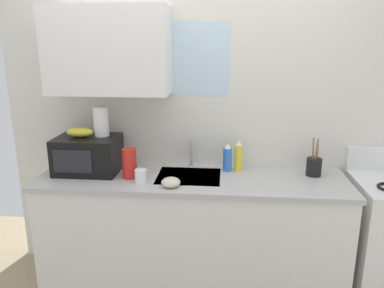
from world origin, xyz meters
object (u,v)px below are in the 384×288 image
object	(u,v)px
mug_white	(141,176)
utensil_crock	(314,166)
dish_soap_bottle_blue	(227,158)
cereal_canister	(129,163)
paper_towel_roll	(101,121)
small_bowl	(171,182)
dish_soap_bottle_yellow	(238,157)
banana_bunch	(80,132)
microwave	(88,155)

from	to	relation	value
mug_white	utensil_crock	bearing A→B (deg)	11.90
dish_soap_bottle_blue	mug_white	world-z (taller)	dish_soap_bottle_blue
cereal_canister	utensil_crock	xyz separation A→B (m)	(1.34, 0.17, -0.04)
cereal_canister	utensil_crock	bearing A→B (deg)	7.25
paper_towel_roll	utensil_crock	bearing A→B (deg)	0.72
dish_soap_bottle_blue	utensil_crock	bearing A→B (deg)	-3.98
dish_soap_bottle_blue	small_bowl	xyz separation A→B (m)	(-0.38, -0.36, -0.07)
dish_soap_bottle_yellow	cereal_canister	world-z (taller)	dish_soap_bottle_yellow
cereal_canister	small_bowl	bearing A→B (deg)	-24.98
banana_bunch	cereal_canister	bearing A→B (deg)	-14.38
small_bowl	paper_towel_roll	bearing A→B (deg)	151.90
microwave	mug_white	xyz separation A→B (m)	(0.44, -0.19, -0.09)
banana_bunch	dish_soap_bottle_yellow	size ratio (longest dim) A/B	0.84
microwave	paper_towel_roll	size ratio (longest dim) A/B	2.09
dish_soap_bottle_blue	utensil_crock	xyz separation A→B (m)	(0.63, -0.04, -0.03)
banana_bunch	cereal_canister	size ratio (longest dim) A/B	0.93
banana_bunch	paper_towel_roll	bearing A→B (deg)	18.43
microwave	cereal_canister	distance (m)	0.36
dish_soap_bottle_yellow	banana_bunch	bearing A→B (deg)	-173.94
paper_towel_roll	dish_soap_bottle_yellow	distance (m)	1.06
cereal_canister	dish_soap_bottle_blue	bearing A→B (deg)	16.95
dish_soap_bottle_yellow	cereal_canister	xyz separation A→B (m)	(-0.79, -0.22, -0.00)
cereal_canister	utensil_crock	size ratio (longest dim) A/B	0.76
cereal_canister	mug_white	bearing A→B (deg)	-41.43
microwave	utensil_crock	bearing A→B (deg)	2.44
microwave	cereal_canister	size ratio (longest dim) A/B	2.14
dish_soap_bottle_blue	banana_bunch	bearing A→B (deg)	-174.04
cereal_canister	small_bowl	world-z (taller)	cereal_canister
banana_bunch	paper_towel_roll	world-z (taller)	paper_towel_roll
dish_soap_bottle_blue	microwave	bearing A→B (deg)	-173.68
small_bowl	cereal_canister	bearing A→B (deg)	155.02
dish_soap_bottle_yellow	utensil_crock	xyz separation A→B (m)	(0.55, -0.05, -0.04)
banana_bunch	utensil_crock	distance (m)	1.74
paper_towel_roll	mug_white	size ratio (longest dim) A/B	2.32
cereal_canister	banana_bunch	bearing A→B (deg)	165.62
dish_soap_bottle_yellow	mug_white	size ratio (longest dim) A/B	2.50
dish_soap_bottle_blue	cereal_canister	distance (m)	0.73
paper_towel_roll	utensil_crock	distance (m)	1.61
microwave	dish_soap_bottle_blue	size ratio (longest dim) A/B	2.15
dish_soap_bottle_blue	dish_soap_bottle_yellow	distance (m)	0.08
small_bowl	mug_white	bearing A→B (deg)	164.74
mug_white	small_bowl	size ratio (longest dim) A/B	0.73
paper_towel_roll	dish_soap_bottle_yellow	bearing A→B (deg)	4.17
banana_bunch	dish_soap_bottle_yellow	xyz separation A→B (m)	(1.18, 0.12, -0.19)
small_bowl	dish_soap_bottle_blue	bearing A→B (deg)	43.76
microwave	dish_soap_bottle_blue	distance (m)	1.05
dish_soap_bottle_yellow	cereal_canister	distance (m)	0.82
mug_white	dish_soap_bottle_yellow	bearing A→B (deg)	24.74
microwave	small_bowl	size ratio (longest dim) A/B	3.54
microwave	utensil_crock	distance (m)	1.68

